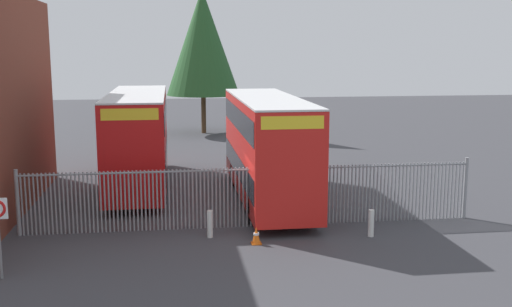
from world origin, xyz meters
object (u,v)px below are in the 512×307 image
double_decker_bus_behind_fence_left (138,136)px  bollard_near_left (210,224)px  double_decker_bus_near_gate (267,144)px  bollard_center_front (371,223)px  traffic_cone_by_gate (256,235)px

double_decker_bus_behind_fence_left → bollard_near_left: double_decker_bus_behind_fence_left is taller
double_decker_bus_near_gate → bollard_near_left: (-2.75, -4.84, -1.95)m
bollard_near_left → bollard_center_front: same height
double_decker_bus_behind_fence_left → bollard_center_front: 12.27m
bollard_center_front → traffic_cone_by_gate: (-4.04, -0.25, -0.19)m
double_decker_bus_behind_fence_left → bollard_near_left: (2.76, -8.17, -1.95)m
double_decker_bus_near_gate → bollard_near_left: 5.89m
double_decker_bus_near_gate → traffic_cone_by_gate: size_ratio=18.32×
double_decker_bus_near_gate → bollard_center_front: double_decker_bus_near_gate is taller
bollard_near_left → traffic_cone_by_gate: (1.48, -0.93, -0.19)m
double_decker_bus_near_gate → double_decker_bus_behind_fence_left: (-5.51, 3.33, 0.00)m
double_decker_bus_behind_fence_left → traffic_cone_by_gate: (4.24, -9.09, -2.13)m
double_decker_bus_near_gate → bollard_center_front: (2.77, -5.51, -1.95)m
traffic_cone_by_gate → bollard_near_left: bearing=147.8°
bollard_center_front → traffic_cone_by_gate: bollard_center_front is taller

